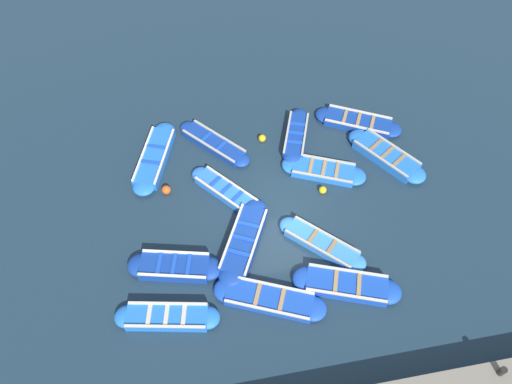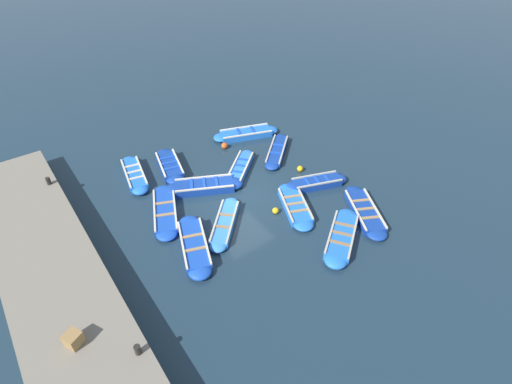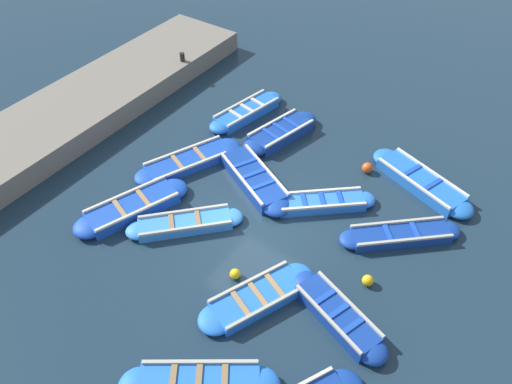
{
  "view_description": "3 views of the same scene",
  "coord_description": "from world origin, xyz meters",
  "px_view_note": "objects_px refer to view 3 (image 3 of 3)",
  "views": [
    {
      "loc": [
        -10.05,
        2.64,
        15.81
      ],
      "look_at": [
        0.87,
        0.67,
        0.31
      ],
      "focal_mm": 35.0,
      "sensor_mm": 36.0,
      "label": 1
    },
    {
      "loc": [
        -8.05,
        -12.36,
        12.11
      ],
      "look_at": [
        0.65,
        -0.37,
        0.21
      ],
      "focal_mm": 28.0,
      "sensor_mm": 36.0,
      "label": 2
    },
    {
      "loc": [
        5.7,
        -8.32,
        11.04
      ],
      "look_at": [
        -0.66,
        0.94,
        0.25
      ],
      "focal_mm": 35.0,
      "sensor_mm": 36.0,
      "label": 3
    }
  ],
  "objects_px": {
    "boat_stern_in": "(400,235)",
    "bollard_mid_north": "(182,57)",
    "boat_inner_gap": "(247,112)",
    "boat_tucked": "(254,178)",
    "buoy_white_drifting": "(367,168)",
    "boat_near_quay": "(338,315)",
    "boat_bow_out": "(281,133)",
    "boat_outer_left": "(321,203)",
    "boat_centre": "(132,207)",
    "buoy_orange_near": "(235,274)",
    "boat_drifting": "(189,161)",
    "boat_mid_row": "(421,182)",
    "buoy_yellow_far": "(368,281)",
    "boat_end_of_row": "(258,297)",
    "boat_broadside": "(185,224)"
  },
  "relations": [
    {
      "from": "boat_mid_row",
      "to": "boat_drifting",
      "type": "bearing_deg",
      "value": -153.47
    },
    {
      "from": "boat_tucked",
      "to": "bollard_mid_north",
      "type": "relative_size",
      "value": 10.84
    },
    {
      "from": "boat_bow_out",
      "to": "boat_outer_left",
      "type": "distance_m",
      "value": 3.67
    },
    {
      "from": "boat_near_quay",
      "to": "boat_tucked",
      "type": "distance_m",
      "value": 5.5
    },
    {
      "from": "boat_bow_out",
      "to": "buoy_white_drifting",
      "type": "bearing_deg",
      "value": 0.7
    },
    {
      "from": "boat_near_quay",
      "to": "buoy_orange_near",
      "type": "height_order",
      "value": "boat_near_quay"
    },
    {
      "from": "boat_outer_left",
      "to": "boat_drifting",
      "type": "relative_size",
      "value": 0.78
    },
    {
      "from": "boat_tucked",
      "to": "buoy_orange_near",
      "type": "xyz_separation_m",
      "value": [
        1.74,
        -3.39,
        -0.05
      ]
    },
    {
      "from": "boat_bow_out",
      "to": "boat_stern_in",
      "type": "height_order",
      "value": "boat_bow_out"
    },
    {
      "from": "boat_drifting",
      "to": "boat_centre",
      "type": "height_order",
      "value": "boat_centre"
    },
    {
      "from": "boat_centre",
      "to": "boat_outer_left",
      "type": "bearing_deg",
      "value": 36.75
    },
    {
      "from": "buoy_yellow_far",
      "to": "boat_stern_in",
      "type": "bearing_deg",
      "value": 87.84
    },
    {
      "from": "boat_drifting",
      "to": "boat_mid_row",
      "type": "distance_m",
      "value": 7.64
    },
    {
      "from": "boat_stern_in",
      "to": "buoy_orange_near",
      "type": "distance_m",
      "value": 4.95
    },
    {
      "from": "boat_bow_out",
      "to": "boat_end_of_row",
      "type": "xyz_separation_m",
      "value": [
        3.25,
        -6.21,
        -0.05
      ]
    },
    {
      "from": "boat_stern_in",
      "to": "bollard_mid_north",
      "type": "height_order",
      "value": "bollard_mid_north"
    },
    {
      "from": "boat_end_of_row",
      "to": "boat_tucked",
      "type": "xyz_separation_m",
      "value": [
        -2.66,
        3.67,
        0.05
      ]
    },
    {
      "from": "boat_mid_row",
      "to": "boat_end_of_row",
      "type": "bearing_deg",
      "value": -105.67
    },
    {
      "from": "boat_outer_left",
      "to": "boat_broadside",
      "type": "bearing_deg",
      "value": -133.52
    },
    {
      "from": "buoy_orange_near",
      "to": "buoy_white_drifting",
      "type": "height_order",
      "value": "buoy_white_drifting"
    },
    {
      "from": "boat_inner_gap",
      "to": "boat_tucked",
      "type": "xyz_separation_m",
      "value": [
        2.36,
        -2.94,
        0.02
      ]
    },
    {
      "from": "buoy_yellow_far",
      "to": "boat_broadside",
      "type": "bearing_deg",
      "value": -167.58
    },
    {
      "from": "boat_outer_left",
      "to": "buoy_white_drifting",
      "type": "height_order",
      "value": "boat_outer_left"
    },
    {
      "from": "boat_tucked",
      "to": "boat_centre",
      "type": "xyz_separation_m",
      "value": [
        -2.32,
        -3.16,
        -0.02
      ]
    },
    {
      "from": "boat_centre",
      "to": "buoy_orange_near",
      "type": "relative_size",
      "value": 12.9
    },
    {
      "from": "buoy_yellow_far",
      "to": "buoy_white_drifting",
      "type": "bearing_deg",
      "value": 115.49
    },
    {
      "from": "boat_broadside",
      "to": "boat_inner_gap",
      "type": "distance_m",
      "value": 5.96
    },
    {
      "from": "boat_mid_row",
      "to": "boat_inner_gap",
      "type": "distance_m",
      "value": 6.87
    },
    {
      "from": "boat_tucked",
      "to": "buoy_white_drifting",
      "type": "xyz_separation_m",
      "value": [
        2.8,
        2.58,
        -0.02
      ]
    },
    {
      "from": "boat_bow_out",
      "to": "buoy_orange_near",
      "type": "relative_size",
      "value": 11.67
    },
    {
      "from": "boat_bow_out",
      "to": "boat_centre",
      "type": "relative_size",
      "value": 0.9
    },
    {
      "from": "boat_near_quay",
      "to": "buoy_yellow_far",
      "type": "relative_size",
      "value": 10.36
    },
    {
      "from": "boat_bow_out",
      "to": "boat_inner_gap",
      "type": "bearing_deg",
      "value": 167.46
    },
    {
      "from": "boat_outer_left",
      "to": "boat_near_quay",
      "type": "bearing_deg",
      "value": -55.18
    },
    {
      "from": "boat_outer_left",
      "to": "boat_drifting",
      "type": "distance_m",
      "value": 4.72
    },
    {
      "from": "boat_centre",
      "to": "buoy_yellow_far",
      "type": "xyz_separation_m",
      "value": [
        7.1,
        1.59,
        -0.02
      ]
    },
    {
      "from": "boat_inner_gap",
      "to": "boat_stern_in",
      "type": "bearing_deg",
      "value": -19.01
    },
    {
      "from": "boat_drifting",
      "to": "buoy_orange_near",
      "type": "distance_m",
      "value": 5.0
    },
    {
      "from": "boat_broadside",
      "to": "buoy_yellow_far",
      "type": "bearing_deg",
      "value": 12.42
    },
    {
      "from": "boat_outer_left",
      "to": "boat_inner_gap",
      "type": "distance_m",
      "value": 5.38
    },
    {
      "from": "boat_stern_in",
      "to": "boat_inner_gap",
      "type": "bearing_deg",
      "value": 160.99
    },
    {
      "from": "boat_inner_gap",
      "to": "bollard_mid_north",
      "type": "xyz_separation_m",
      "value": [
        -3.72,
        0.75,
        0.8
      ]
    },
    {
      "from": "boat_drifting",
      "to": "bollard_mid_north",
      "type": "height_order",
      "value": "bollard_mid_north"
    },
    {
      "from": "boat_bow_out",
      "to": "boat_outer_left",
      "type": "xyz_separation_m",
      "value": [
        2.92,
        -2.23,
        -0.05
      ]
    },
    {
      "from": "boat_broadside",
      "to": "buoy_white_drifting",
      "type": "relative_size",
      "value": 8.45
    },
    {
      "from": "boat_stern_in",
      "to": "buoy_orange_near",
      "type": "xyz_separation_m",
      "value": [
        -3.12,
        -3.84,
        -0.0
      ]
    },
    {
      "from": "boat_stern_in",
      "to": "boat_centre",
      "type": "xyz_separation_m",
      "value": [
        -7.17,
        -3.61,
        0.03
      ]
    },
    {
      "from": "boat_near_quay",
      "to": "boat_broadside",
      "type": "relative_size",
      "value": 1.08
    },
    {
      "from": "buoy_orange_near",
      "to": "boat_near_quay",
      "type": "bearing_deg",
      "value": 7.97
    },
    {
      "from": "boat_inner_gap",
      "to": "boat_mid_row",
      "type": "bearing_deg",
      "value": -0.05
    }
  ]
}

